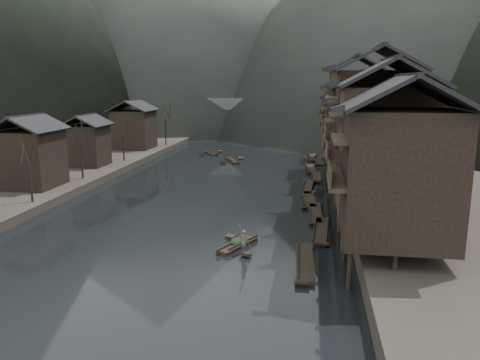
# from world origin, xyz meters

# --- Properties ---
(water) EXTENTS (300.00, 300.00, 0.00)m
(water) POSITION_xyz_m (0.00, 0.00, 0.00)
(water) COLOR black
(water) RESTS_ON ground
(right_bank) EXTENTS (40.00, 200.00, 1.80)m
(right_bank) POSITION_xyz_m (35.00, 40.00, 0.90)
(right_bank) COLOR #2D2823
(right_bank) RESTS_ON ground
(left_bank) EXTENTS (40.00, 200.00, 1.20)m
(left_bank) POSITION_xyz_m (-35.00, 40.00, 0.60)
(left_bank) COLOR #2D2823
(left_bank) RESTS_ON ground
(stilt_houses) EXTENTS (9.00, 67.60, 16.79)m
(stilt_houses) POSITION_xyz_m (17.28, 18.87, 9.07)
(stilt_houses) COLOR black
(stilt_houses) RESTS_ON ground
(left_houses) EXTENTS (8.10, 53.20, 8.73)m
(left_houses) POSITION_xyz_m (-20.50, 20.12, 5.66)
(left_houses) COLOR black
(left_houses) RESTS_ON left_bank
(bare_trees) EXTENTS (3.55, 60.85, 7.10)m
(bare_trees) POSITION_xyz_m (-17.00, 17.09, 6.11)
(bare_trees) COLOR black
(bare_trees) RESTS_ON left_bank
(moored_sampans) EXTENTS (3.16, 61.60, 0.47)m
(moored_sampans) POSITION_xyz_m (11.83, 20.20, 0.20)
(moored_sampans) COLOR black
(moored_sampans) RESTS_ON water
(midriver_boats) EXTENTS (8.53, 12.81, 0.45)m
(midriver_boats) POSITION_xyz_m (-3.83, 39.58, 0.20)
(midriver_boats) COLOR black
(midriver_boats) RESTS_ON water
(stone_bridge) EXTENTS (40.00, 6.00, 9.00)m
(stone_bridge) POSITION_xyz_m (-0.00, 72.00, 5.11)
(stone_bridge) COLOR #4C4C4F
(stone_bridge) RESTS_ON ground
(hero_sampan) EXTENTS (2.79, 4.69, 0.43)m
(hero_sampan) POSITION_xyz_m (6.00, -3.97, 0.20)
(hero_sampan) COLOR black
(hero_sampan) RESTS_ON water
(cargo_heap) EXTENTS (1.06, 1.39, 0.63)m
(cargo_heap) POSITION_xyz_m (5.91, -3.77, 0.75)
(cargo_heap) COLOR black
(cargo_heap) RESTS_ON hero_sampan
(boatman) EXTENTS (0.77, 0.76, 1.78)m
(boatman) POSITION_xyz_m (6.72, -5.49, 1.33)
(boatman) COLOR #595A5C
(boatman) RESTS_ON hero_sampan
(bamboo_pole) EXTENTS (0.82, 2.34, 3.04)m
(bamboo_pole) POSITION_xyz_m (6.92, -5.49, 3.74)
(bamboo_pole) COLOR #8C7A51
(bamboo_pole) RESTS_ON boatman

